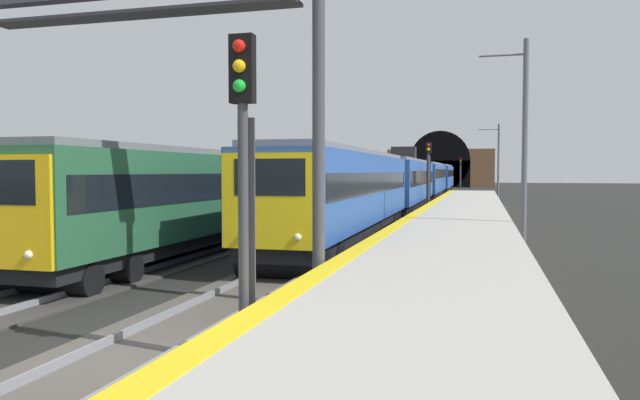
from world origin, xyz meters
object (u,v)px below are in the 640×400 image
(train_main_approaching, at_px, (417,181))
(railway_signal_far, at_px, (461,171))
(railway_signal_mid, at_px, (428,173))
(overhead_signal_gantry, at_px, (138,59))
(catenary_mast_far, at_px, (524,142))
(railway_signal_near, at_px, (243,168))
(catenary_mast_near, at_px, (498,161))
(train_adjacent_platform, at_px, (323,184))

(train_main_approaching, bearing_deg, railway_signal_far, 177.15)
(railway_signal_mid, distance_m, overhead_signal_gantry, 29.10)
(railway_signal_mid, xyz_separation_m, catenary_mast_far, (-16.49, -5.15, 1.25))
(railway_signal_mid, height_order, railway_signal_far, railway_signal_far)
(railway_signal_near, distance_m, railway_signal_mid, 32.77)
(train_main_approaching, bearing_deg, overhead_signal_gantry, -4.05)
(railway_signal_near, height_order, catenary_mast_near, catenary_mast_near)
(railway_signal_near, xyz_separation_m, catenary_mast_near, (57.34, -5.14, 1.02))
(train_adjacent_platform, relative_size, railway_signal_near, 10.83)
(railway_signal_near, xyz_separation_m, railway_signal_far, (93.86, 0.00, 0.06))
(train_adjacent_platform, distance_m, catenary_mast_near, 29.49)
(overhead_signal_gantry, bearing_deg, catenary_mast_far, -38.23)
(railway_signal_mid, relative_size, catenary_mast_far, 0.61)
(train_main_approaching, xyz_separation_m, railway_signal_near, (-44.47, -1.96, 0.87))
(railway_signal_far, height_order, overhead_signal_gantry, overhead_signal_gantry)
(train_adjacent_platform, height_order, railway_signal_far, railway_signal_far)
(railway_signal_far, height_order, catenary_mast_far, catenary_mast_far)
(railway_signal_near, height_order, catenary_mast_far, catenary_mast_far)
(catenary_mast_far, bearing_deg, train_adjacent_platform, 40.26)
(railway_signal_far, relative_size, overhead_signal_gantry, 0.57)
(railway_signal_far, xyz_separation_m, catenary_mast_near, (-36.53, -5.14, 0.96))
(railway_signal_mid, xyz_separation_m, railway_signal_far, (61.09, 0.00, 0.22))
(railway_signal_near, distance_m, catenary_mast_near, 57.58)
(train_adjacent_platform, xyz_separation_m, railway_signal_near, (-30.47, -6.86, 0.95))
(train_main_approaching, xyz_separation_m, catenary_mast_far, (-28.19, -7.11, 1.97))
(overhead_signal_gantry, bearing_deg, railway_signal_near, -133.22)
(railway_signal_mid, bearing_deg, catenary_mast_near, 168.19)
(railway_signal_mid, xyz_separation_m, catenary_mast_near, (24.57, -5.14, 1.18))
(railway_signal_near, xyz_separation_m, catenary_mast_far, (16.28, -5.15, 1.09))
(railway_signal_near, bearing_deg, train_adjacent_platform, -167.31)
(catenary_mast_near, bearing_deg, railway_signal_mid, 168.19)
(railway_signal_near, relative_size, catenary_mast_far, 0.63)
(overhead_signal_gantry, bearing_deg, catenary_mast_near, -10.18)
(railway_signal_mid, bearing_deg, catenary_mast_far, 17.34)
(railway_signal_mid, bearing_deg, railway_signal_far, -180.00)
(catenary_mast_near, bearing_deg, railway_signal_near, 174.88)
(train_adjacent_platform, height_order, railway_signal_mid, railway_signal_mid)
(railway_signal_far, relative_size, catenary_mast_far, 0.64)
(railway_signal_far, bearing_deg, train_main_approaching, -2.28)
(train_main_approaching, bearing_deg, catenary_mast_far, 13.59)
(train_main_approaching, distance_m, catenary_mast_near, 14.81)
(train_adjacent_platform, height_order, catenary_mast_far, catenary_mast_far)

